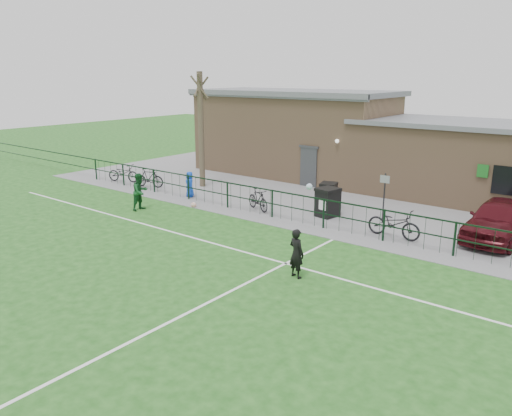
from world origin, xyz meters
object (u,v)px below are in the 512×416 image
Objects in this scene: wheelie_bin_left at (328,203)px; bicycle_d at (258,199)px; spectator_child at (190,184)px; outfield_player at (140,192)px; car_maroon at (499,220)px; ball_ground at (194,205)px; bicycle_a at (123,173)px; wheelie_bin_right at (328,195)px; bare_tree at (201,131)px; sign_post at (384,197)px; bicycle_e at (394,223)px; bicycle_b at (149,178)px.

bicycle_d is at bearing -149.54° from wheelie_bin_left.
outfield_player reaches higher than spectator_child.
ball_ground is (-11.97, -3.65, -0.65)m from car_maroon.
wheelie_bin_left is 0.62× the size of bicycle_a.
bare_tree is at bearing 168.25° from wheelie_bin_right.
wheelie_bin_left is at bearing 33.98° from spectator_child.
car_maroon is at bearing 16.95° from ball_ground.
sign_post reaches higher than car_maroon.
bare_tree reaches higher than sign_post.
car_maroon is (14.71, 0.25, -2.23)m from bare_tree.
bicycle_e is 10.46m from spectator_child.
outfield_player is at bearing -153.91° from wheelie_bin_right.
car_maroon is 2.36× the size of bicycle_a.
outfield_player is at bearing -154.11° from bicycle_b.
bare_tree reaches higher than outfield_player.
car_maroon is 12.53m from ball_ground.
bicycle_a is (-12.56, -0.95, -0.08)m from wheelie_bin_left.
bicycle_b reaches higher than bicycle_d.
sign_post reaches higher than bicycle_e.
bare_tree is 8.68m from wheelie_bin_left.
car_maroon is 13.73m from spectator_child.
bicycle_a reaches higher than ball_ground.
bicycle_a is 1.10× the size of bicycle_b.
wheelie_bin_left is 3.48m from bicycle_e.
car_maroon reaches higher than bicycle_e.
wheelie_bin_left is at bearing -76.93° from wheelie_bin_right.
bare_tree reaches higher than bicycle_d.
bicycle_d reaches higher than bicycle_a.
car_maroon reaches higher than spectator_child.
car_maroon reaches higher than bicycle_d.
bicycle_b is at bearing -157.81° from spectator_child.
bare_tree is 5.23m from ball_ground.
bicycle_d is at bearing 27.92° from ball_ground.
car_maroon is 2.60× the size of bicycle_b.
ball_ground is (4.79, -1.46, -0.41)m from bicycle_b.
bare_tree is at bearing 144.29° from spectator_child.
wheelie_bin_left is (8.28, -0.96, -2.41)m from bare_tree.
wheelie_bin_left is 10.39m from bicycle_b.
bicycle_b is 3.24m from spectator_child.
bicycle_b is at bearing 111.70° from bicycle_d.
bare_tree reaches higher than bicycle_a.
bicycle_e reaches higher than bicycle_b.
bicycle_b is at bearing 163.10° from ball_ground.
car_maroon is 19.11m from bicycle_a.
bicycle_d is (7.42, -0.06, -0.02)m from bicycle_b.
bicycle_e is at bearing -66.88° from bicycle_d.
bicycle_e is (6.27, 0.10, 0.05)m from bicycle_d.
outfield_player is (-6.29, -5.67, 0.31)m from wheelie_bin_right.
bicycle_d is 0.98× the size of outfield_player.
outfield_player reaches higher than bicycle_a.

